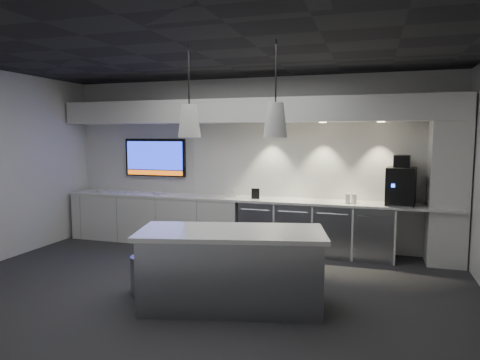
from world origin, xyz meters
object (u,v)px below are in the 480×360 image
(bin, at_px, (144,275))
(island, at_px, (231,268))
(coffee_machine, at_px, (401,184))
(wall_tv, at_px, (155,158))

(bin, bearing_deg, island, -3.05)
(island, distance_m, coffee_machine, 3.30)
(bin, bearing_deg, coffee_machine, 38.31)
(wall_tv, height_order, coffee_machine, wall_tv)
(wall_tv, relative_size, island, 0.55)
(wall_tv, distance_m, coffee_machine, 4.45)
(island, height_order, coffee_machine, coffee_machine)
(wall_tv, xyz_separation_m, island, (2.47, -2.79, -1.10))
(island, xyz_separation_m, coffee_machine, (1.96, 2.54, 0.76))
(bin, relative_size, coffee_machine, 0.62)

